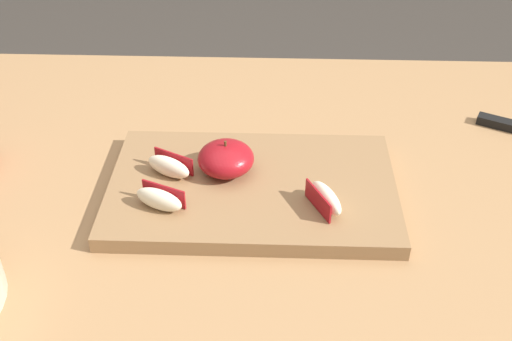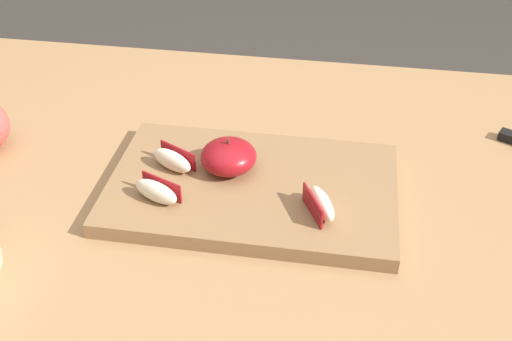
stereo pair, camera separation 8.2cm
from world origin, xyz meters
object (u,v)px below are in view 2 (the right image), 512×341
(cutting_board, at_px, (256,189))
(apple_wedge_middle, at_px, (320,204))
(apple_wedge_near_knife, at_px, (157,191))
(apple_wedge_front, at_px, (173,160))
(apple_half_skin_up, at_px, (228,157))

(cutting_board, height_order, apple_wedge_middle, apple_wedge_middle)
(cutting_board, distance_m, apple_wedge_near_knife, 0.14)
(apple_wedge_front, bearing_deg, apple_wedge_near_knife, -91.55)
(apple_wedge_middle, bearing_deg, apple_wedge_front, 163.64)
(cutting_board, height_order, apple_half_skin_up, apple_half_skin_up)
(apple_half_skin_up, bearing_deg, cutting_board, -28.04)
(apple_wedge_middle, bearing_deg, apple_half_skin_up, 151.74)
(apple_wedge_near_knife, bearing_deg, apple_half_skin_up, 45.35)
(apple_wedge_middle, xyz_separation_m, apple_wedge_near_knife, (-0.21, -0.01, 0.00))
(cutting_board, xyz_separation_m, apple_half_skin_up, (-0.04, 0.02, 0.03))
(apple_wedge_middle, height_order, apple_wedge_near_knife, same)
(cutting_board, xyz_separation_m, apple_wedge_front, (-0.12, 0.01, 0.03))
(apple_wedge_middle, xyz_separation_m, apple_wedge_front, (-0.21, 0.06, 0.00))
(apple_wedge_middle, relative_size, apple_wedge_front, 1.00)
(cutting_board, bearing_deg, apple_wedge_middle, -28.36)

